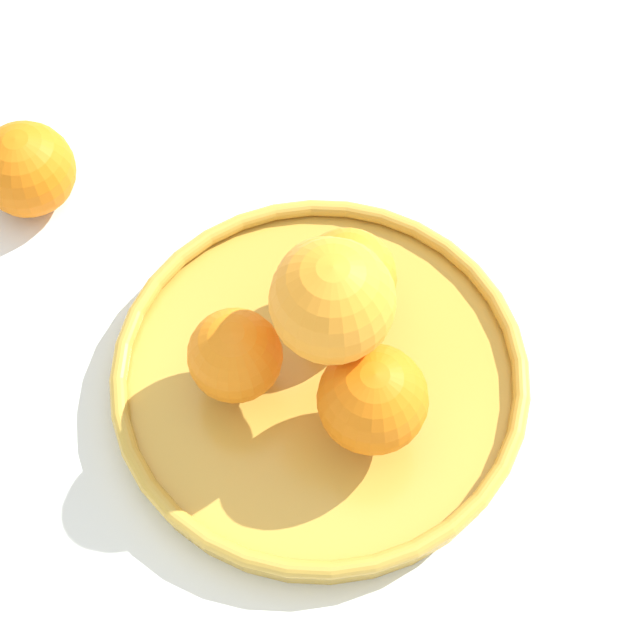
{
  "coord_description": "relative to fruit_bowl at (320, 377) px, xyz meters",
  "views": [
    {
      "loc": [
        -0.33,
        -0.12,
        0.71
      ],
      "look_at": [
        0.0,
        0.0,
        0.1
      ],
      "focal_mm": 60.0,
      "sensor_mm": 36.0,
      "label": 1
    }
  ],
  "objects": [
    {
      "name": "stray_orange",
      "position": [
        0.08,
        0.27,
        0.02
      ],
      "size": [
        0.08,
        0.08,
        0.08
      ],
      "primitive_type": "sphere",
      "color": "orange",
      "rests_on": "ground_plane"
    },
    {
      "name": "ground_plane",
      "position": [
        0.0,
        0.0,
        -0.01
      ],
      "size": [
        4.0,
        4.0,
        0.0
      ],
      "primitive_type": "plane",
      "color": "silver"
    },
    {
      "name": "orange_pile",
      "position": [
        0.0,
        -0.01,
        0.08
      ],
      "size": [
        0.16,
        0.17,
        0.14
      ],
      "color": "orange",
      "rests_on": "fruit_bowl"
    },
    {
      "name": "fruit_bowl",
      "position": [
        0.0,
        0.0,
        0.0
      ],
      "size": [
        0.3,
        0.3,
        0.03
      ],
      "color": "gold",
      "rests_on": "ground_plane"
    }
  ]
}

